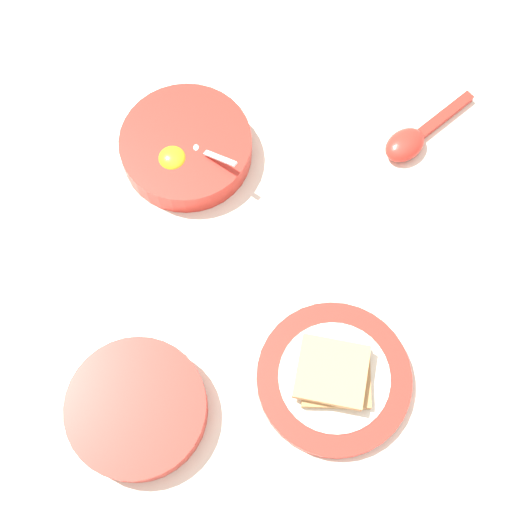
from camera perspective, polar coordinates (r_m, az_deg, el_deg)
ground_plane at (r=0.89m, az=0.91°, el=-4.90°), size 3.00×3.00×0.00m
egg_bowl at (r=0.96m, az=-5.61°, el=8.65°), size 0.17×0.17×0.07m
toast_plate at (r=0.86m, az=6.24°, el=-9.70°), size 0.18×0.18×0.02m
toast_sandwich at (r=0.84m, az=6.23°, el=-9.39°), size 0.09×0.09×0.02m
soup_spoon at (r=0.99m, az=12.42°, el=9.12°), size 0.12×0.14×0.03m
congee_bowl at (r=0.85m, az=-9.51°, el=-11.95°), size 0.16×0.16×0.04m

